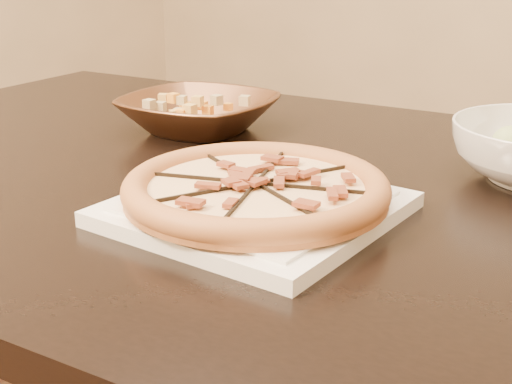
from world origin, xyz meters
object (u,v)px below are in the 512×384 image
plate (256,208)px  dining_table (242,230)px  bronze_bowl (199,114)px  pizza (256,189)px

plate → dining_table: bearing=134.0°
dining_table → bronze_bowl: bearing=147.3°
dining_table → plate: bearing=-46.0°
dining_table → bronze_bowl: bronze_bowl is taller
pizza → plate: bearing=-74.4°
dining_table → pizza: bearing=-46.0°
pizza → bronze_bowl: (-0.31, 0.25, -0.00)m
dining_table → plate: size_ratio=5.41×
pizza → bronze_bowl: size_ratio=1.26×
plate → pizza: size_ratio=0.97×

